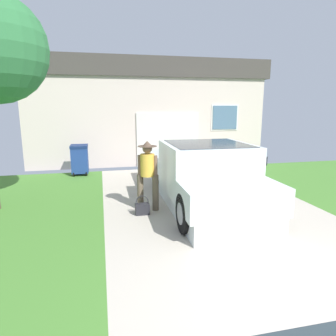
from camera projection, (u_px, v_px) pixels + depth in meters
name	position (u px, v px, depth m)	size (l,w,h in m)	color
pickup_truck	(204.00, 178.00, 7.47)	(2.18, 5.49, 1.60)	silver
person_with_hat	(148.00, 171.00, 7.07)	(0.49, 0.45, 1.68)	brown
handbag	(142.00, 208.00, 6.91)	(0.32, 0.18, 0.45)	#232328
house_with_garage	(143.00, 111.00, 14.59)	(10.36, 5.41, 4.42)	beige
wheeled_trash_bin	(80.00, 159.00, 10.85)	(0.60, 0.72, 1.09)	navy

